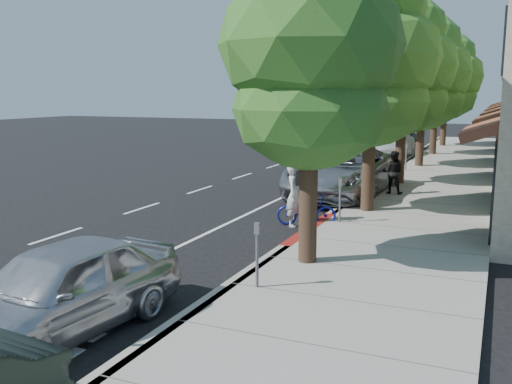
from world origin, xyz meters
The scene contains 18 objects.
ground centered at (0.00, 0.00, 0.00)m, with size 120.00×120.00×0.00m, color black.
sidewalk centered at (2.30, 8.00, 0.07)m, with size 4.60×56.00×0.15m, color gray.
curb centered at (0.00, 8.00, 0.07)m, with size 0.30×56.00×0.15m, color #9E998E.
curb_red_segment centered at (0.00, 1.00, 0.07)m, with size 0.32×4.00×0.15m, color maroon.
street_tree_0 centered at (0.90, -2.00, 4.67)m, with size 3.92×3.92×7.37m.
street_tree_1 centered at (0.90, 4.00, 4.77)m, with size 4.23×4.23×7.58m.
street_tree_2 centered at (0.90, 10.00, 4.75)m, with size 4.29×4.29×7.57m.
street_tree_3 centered at (0.90, 16.00, 4.70)m, with size 4.74×4.74×7.64m.
street_tree_4 centered at (0.90, 22.00, 4.60)m, with size 4.06×4.06×7.31m.
street_tree_5 centered at (0.90, 28.00, 4.79)m, with size 5.03×5.03×7.84m.
cyclist centered at (-0.70, 1.63, 0.92)m, with size 0.67×0.44×1.84m, color silver.
bicycle centered at (-0.40, 1.85, 0.45)m, with size 0.60×1.71×0.90m, color navy.
silver_suv centered at (-0.67, 6.88, 0.93)m, with size 3.07×6.66×1.85m, color #A6A6AA.
dark_sedan centered at (-2.20, 9.80, 0.77)m, with size 1.63×4.69×1.54m, color black.
white_pickup centered at (-1.21, 19.87, 0.76)m, with size 2.13×5.23×1.52m, color silver.
dark_suv_far centered at (-1.65, 23.09, 0.91)m, with size 2.16×5.36×1.83m, color black.
near_car_a centered at (-1.59, -6.95, 0.76)m, with size 1.80×4.46×1.52m, color silver.
pedestrian centered at (1.10, 7.32, 0.93)m, with size 0.76×0.59×1.56m, color black.
Camera 1 is at (4.67, -13.60, 3.84)m, focal length 40.00 mm.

